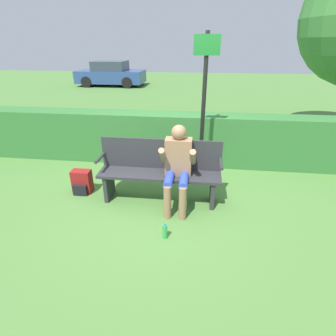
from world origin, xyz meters
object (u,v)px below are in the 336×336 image
Objects in this scene: parked_car at (111,74)px; person_seated at (178,164)px; water_bottle at (165,231)px; backpack at (82,182)px; signpost at (204,101)px; park_bench at (160,170)px.

person_seated is at bearing -67.17° from parked_car.
backpack is at bearing 147.34° from water_bottle.
signpost is at bearing 69.82° from person_seated.
park_bench is 0.38m from person_seated.
backpack is 0.10× the size of parked_car.
park_bench is 0.77× the size of signpost.
park_bench is 1.39m from backpack.
parked_car reaches higher than person_seated.
water_bottle is at bearing -96.04° from person_seated.
water_bottle is (0.21, -0.97, -0.41)m from park_bench.
person_seated is (0.29, -0.15, 0.19)m from park_bench.
person_seated reaches higher than backpack.
backpack is at bearing -158.98° from signpost.
water_bottle is 13.86m from parked_car.
park_bench is at bearing 153.38° from person_seated.
signpost reaches higher than water_bottle.
park_bench is at bearing -128.87° from signpost.
water_bottle is at bearing -68.80° from parked_car.
parked_car reaches higher than park_bench.
parked_car is (-3.34, 11.96, 0.46)m from backpack.
parked_car reaches higher than backpack.
park_bench reaches higher than water_bottle.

